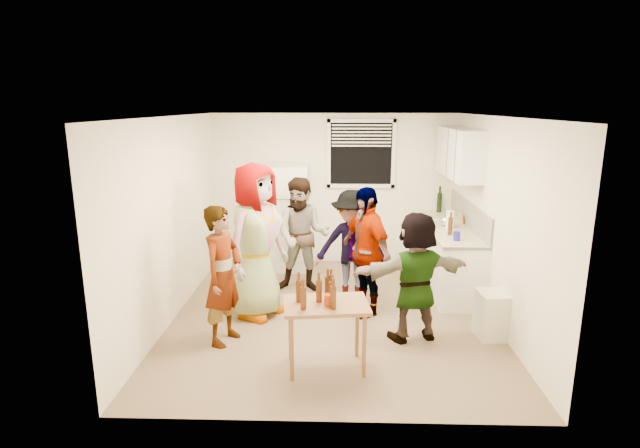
{
  "coord_description": "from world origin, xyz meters",
  "views": [
    {
      "loc": [
        0.03,
        -5.99,
        2.64
      ],
      "look_at": [
        -0.16,
        0.19,
        1.15
      ],
      "focal_mm": 28.0,
      "sensor_mm": 36.0,
      "label": 1
    }
  ],
  "objects_px": {
    "trash_bin": "(494,317)",
    "guest_orange": "(413,338)",
    "kettle": "(446,226)",
    "guest_back_right": "(351,299)",
    "guest_back_left": "(303,290)",
    "serving_table": "(326,368)",
    "guest_black": "(364,312)",
    "beer_bottle_table": "(332,302)",
    "guest_grey": "(258,314)",
    "red_cup": "(329,306)",
    "wine_bottle": "(439,212)",
    "blue_cup": "(456,240)",
    "beer_bottle_counter": "(450,235)",
    "guest_stripe": "(226,341)",
    "refrigerator": "(287,217)"
  },
  "relations": [
    {
      "from": "trash_bin",
      "to": "beer_bottle_table",
      "type": "bearing_deg",
      "value": -158.61
    },
    {
      "from": "refrigerator",
      "to": "guest_black",
      "type": "distance_m",
      "value": 2.31
    },
    {
      "from": "serving_table",
      "to": "guest_black",
      "type": "relative_size",
      "value": 0.51
    },
    {
      "from": "guest_black",
      "to": "guest_orange",
      "type": "distance_m",
      "value": 0.89
    },
    {
      "from": "guest_grey",
      "to": "guest_stripe",
      "type": "relative_size",
      "value": 1.24
    },
    {
      "from": "beer_bottle_table",
      "to": "guest_back_right",
      "type": "distance_m",
      "value": 1.97
    },
    {
      "from": "kettle",
      "to": "guest_grey",
      "type": "height_order",
      "value": "kettle"
    },
    {
      "from": "blue_cup",
      "to": "guest_orange",
      "type": "relative_size",
      "value": 0.08
    },
    {
      "from": "beer_bottle_table",
      "to": "beer_bottle_counter",
      "type": "bearing_deg",
      "value": 50.93
    },
    {
      "from": "blue_cup",
      "to": "guest_stripe",
      "type": "height_order",
      "value": "blue_cup"
    },
    {
      "from": "trash_bin",
      "to": "guest_orange",
      "type": "distance_m",
      "value": 0.97
    },
    {
      "from": "beer_bottle_counter",
      "to": "guest_stripe",
      "type": "relative_size",
      "value": 0.15
    },
    {
      "from": "serving_table",
      "to": "red_cup",
      "type": "xyz_separation_m",
      "value": [
        0.03,
        -0.06,
        0.71
      ]
    },
    {
      "from": "kettle",
      "to": "trash_bin",
      "type": "bearing_deg",
      "value": -67.64
    },
    {
      "from": "blue_cup",
      "to": "beer_bottle_table",
      "type": "relative_size",
      "value": 0.57
    },
    {
      "from": "red_cup",
      "to": "guest_back_right",
      "type": "xyz_separation_m",
      "value": [
        0.29,
        1.91,
        -0.71
      ]
    },
    {
      "from": "beer_bottle_counter",
      "to": "trash_bin",
      "type": "distance_m",
      "value": 1.42
    },
    {
      "from": "guest_stripe",
      "to": "guest_black",
      "type": "height_order",
      "value": "guest_black"
    },
    {
      "from": "wine_bottle",
      "to": "red_cup",
      "type": "height_order",
      "value": "wine_bottle"
    },
    {
      "from": "beer_bottle_table",
      "to": "serving_table",
      "type": "bearing_deg",
      "value": -151.43
    },
    {
      "from": "trash_bin",
      "to": "guest_back_left",
      "type": "height_order",
      "value": "trash_bin"
    },
    {
      "from": "red_cup",
      "to": "guest_grey",
      "type": "height_order",
      "value": "red_cup"
    },
    {
      "from": "guest_back_right",
      "to": "kettle",
      "type": "bearing_deg",
      "value": 31.53
    },
    {
      "from": "serving_table",
      "to": "guest_stripe",
      "type": "height_order",
      "value": "serving_table"
    },
    {
      "from": "guest_back_left",
      "to": "guest_back_right",
      "type": "bearing_deg",
      "value": -20.94
    },
    {
      "from": "refrigerator",
      "to": "wine_bottle",
      "type": "distance_m",
      "value": 2.51
    },
    {
      "from": "guest_orange",
      "to": "beer_bottle_table",
      "type": "bearing_deg",
      "value": 19.41
    },
    {
      "from": "kettle",
      "to": "guest_orange",
      "type": "bearing_deg",
      "value": -96.69
    },
    {
      "from": "beer_bottle_table",
      "to": "guest_grey",
      "type": "height_order",
      "value": "beer_bottle_table"
    },
    {
      "from": "red_cup",
      "to": "guest_orange",
      "type": "xyz_separation_m",
      "value": [
        0.97,
        0.76,
        -0.71
      ]
    },
    {
      "from": "blue_cup",
      "to": "guest_stripe",
      "type": "xyz_separation_m",
      "value": [
        -2.83,
        -1.15,
        -0.9
      ]
    },
    {
      "from": "kettle",
      "to": "red_cup",
      "type": "distance_m",
      "value": 3.06
    },
    {
      "from": "guest_grey",
      "to": "guest_black",
      "type": "xyz_separation_m",
      "value": [
        1.37,
        0.11,
        0.0
      ]
    },
    {
      "from": "kettle",
      "to": "guest_back_right",
      "type": "relative_size",
      "value": 0.15
    },
    {
      "from": "trash_bin",
      "to": "guest_black",
      "type": "xyz_separation_m",
      "value": [
        -1.46,
        0.66,
        -0.25
      ]
    },
    {
      "from": "kettle",
      "to": "guest_grey",
      "type": "xyz_separation_m",
      "value": [
        -2.6,
        -1.18,
        -0.9
      ]
    },
    {
      "from": "guest_grey",
      "to": "guest_black",
      "type": "bearing_deg",
      "value": -55.55
    },
    {
      "from": "kettle",
      "to": "trash_bin",
      "type": "relative_size",
      "value": 0.43
    },
    {
      "from": "beer_bottle_counter",
      "to": "serving_table",
      "type": "relative_size",
      "value": 0.28
    },
    {
      "from": "red_cup",
      "to": "guest_stripe",
      "type": "relative_size",
      "value": 0.07
    },
    {
      "from": "blue_cup",
      "to": "serving_table",
      "type": "distance_m",
      "value": 2.56
    },
    {
      "from": "serving_table",
      "to": "red_cup",
      "type": "bearing_deg",
      "value": -68.15
    },
    {
      "from": "beer_bottle_table",
      "to": "trash_bin",
      "type": "bearing_deg",
      "value": 21.39
    },
    {
      "from": "kettle",
      "to": "guest_orange",
      "type": "relative_size",
      "value": 0.16
    },
    {
      "from": "red_cup",
      "to": "guest_orange",
      "type": "height_order",
      "value": "red_cup"
    },
    {
      "from": "trash_bin",
      "to": "red_cup",
      "type": "bearing_deg",
      "value": -156.51
    },
    {
      "from": "wine_bottle",
      "to": "blue_cup",
      "type": "bearing_deg",
      "value": -94.05
    },
    {
      "from": "guest_back_right",
      "to": "guest_orange",
      "type": "distance_m",
      "value": 1.34
    },
    {
      "from": "refrigerator",
      "to": "trash_bin",
      "type": "relative_size",
      "value": 3.12
    },
    {
      "from": "wine_bottle",
      "to": "guest_black",
      "type": "distance_m",
      "value": 2.61
    }
  ]
}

